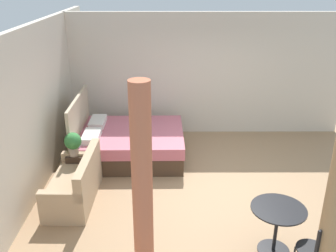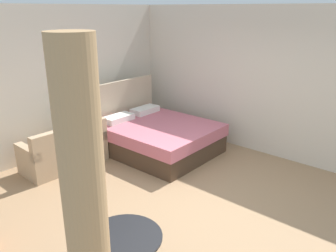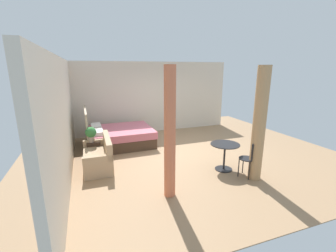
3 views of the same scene
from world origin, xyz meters
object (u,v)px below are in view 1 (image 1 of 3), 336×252
object	(u,v)px
bed	(128,142)
vase	(77,146)
balcony_table	(277,221)
nightstand	(79,165)
couch	(76,185)
potted_plant	(73,142)
cafe_chair_near_window	(318,248)

from	to	relation	value
bed	vase	bearing A→B (deg)	131.19
vase	balcony_table	distance (m)	3.85
balcony_table	nightstand	bearing A→B (deg)	57.04
couch	balcony_table	distance (m)	3.31
nightstand	couch	bearing A→B (deg)	-171.80
nightstand	vase	size ratio (longest dim) A/B	2.79
bed	potted_plant	world-z (taller)	bed
couch	nightstand	size ratio (longest dim) A/B	2.85
bed	potted_plant	bearing A→B (deg)	138.03
nightstand	cafe_chair_near_window	bearing A→B (deg)	-127.06
bed	couch	distance (m)	1.79
bed	potted_plant	size ratio (longest dim) A/B	4.92
potted_plant	balcony_table	world-z (taller)	potted_plant
vase	cafe_chair_near_window	distance (m)	4.45
potted_plant	bed	bearing A→B (deg)	-41.97
bed	couch	xyz separation A→B (m)	(-1.63, 0.74, -0.04)
couch	cafe_chair_near_window	bearing A→B (deg)	-119.12
couch	balcony_table	xyz separation A→B (m)	(-1.29, -3.04, 0.21)
nightstand	vase	distance (m)	0.37
nightstand	vase	world-z (taller)	vase
balcony_table	vase	bearing A→B (deg)	55.79
vase	balcony_table	bearing A→B (deg)	-124.21
nightstand	potted_plant	bearing A→B (deg)	156.97
potted_plant	cafe_chair_near_window	world-z (taller)	potted_plant
couch	nightstand	xyz separation A→B (m)	(0.75, 0.11, -0.02)
couch	balcony_table	bearing A→B (deg)	-113.04
bed	balcony_table	xyz separation A→B (m)	(-2.93, -2.30, 0.17)
nightstand	cafe_chair_near_window	world-z (taller)	cafe_chair_near_window
vase	potted_plant	bearing A→B (deg)	177.02
couch	potted_plant	world-z (taller)	potted_plant
couch	cafe_chair_near_window	size ratio (longest dim) A/B	1.66
bed	nightstand	distance (m)	1.23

